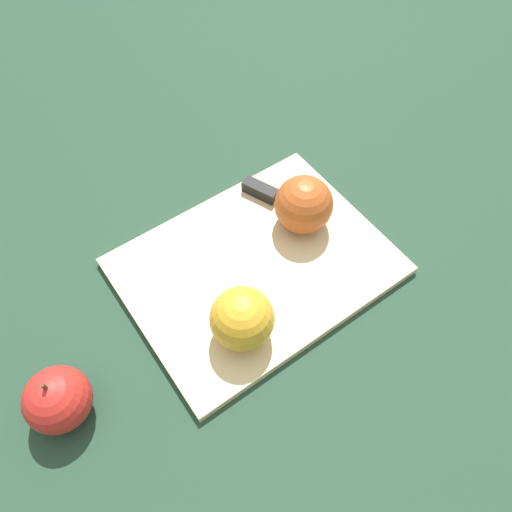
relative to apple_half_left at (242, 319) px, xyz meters
name	(u,v)px	position (x,y,z in m)	size (l,w,h in m)	color
ground_plane	(256,269)	(0.07, 0.09, -0.06)	(4.00, 4.00, 0.00)	#1E3828
cutting_board	(256,266)	(0.07, 0.09, -0.05)	(0.42, 0.34, 0.01)	#D1B789
apple_half_left	(242,319)	(0.00, 0.00, 0.00)	(0.09, 0.09, 0.09)	gold
apple_half_right	(304,205)	(0.17, 0.13, 0.00)	(0.09, 0.09, 0.09)	#AD4C1E
knife	(264,192)	(0.14, 0.20, -0.03)	(0.08, 0.12, 0.02)	silver
apple_whole	(58,400)	(-0.24, 0.01, -0.02)	(0.08, 0.08, 0.09)	red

